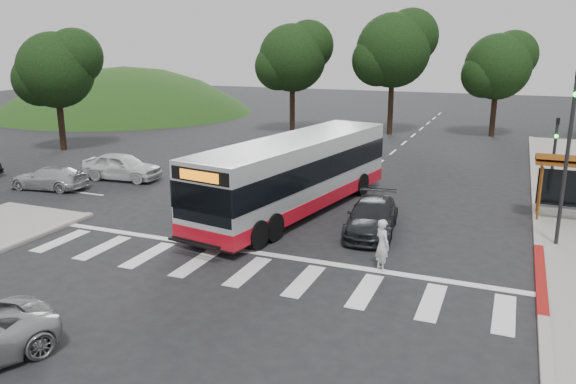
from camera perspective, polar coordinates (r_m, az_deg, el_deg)
The scene contains 16 objects.
ground at distance 23.18m, azimuth 1.37°, elevation -3.64°, with size 140.00×140.00×0.00m, color black.
curb_east at distance 29.49m, azimuth 23.82°, elevation -0.72°, with size 0.30×40.00×0.15m, color #9E9991.
curb_east_red at distance 19.97m, azimuth 24.27°, elevation -7.89°, with size 0.32×6.00×0.15m, color maroon.
hillside_nw at distance 64.76m, azimuth -16.05°, elevation 7.75°, with size 44.00×44.00×10.00m, color #143812.
crosswalk_ladder at distance 18.88m, azimuth -4.10°, elevation -8.06°, with size 18.00×2.60×0.01m, color silver.
traffic_signal_ne_tall at distance 22.40m, azimuth 26.62°, elevation 4.36°, with size 0.18×0.37×6.50m.
traffic_signal_ne_short at distance 29.51m, azimuth 25.44°, elevation 3.90°, with size 0.18×0.37×4.00m.
tree_north_a at distance 47.63m, azimuth 10.76°, elevation 14.07°, with size 6.60×6.15×10.17m.
tree_north_b at distance 48.68m, azimuth 20.62°, elevation 11.93°, with size 5.72×5.33×8.43m.
tree_north_c at distance 48.02m, azimuth 0.56°, elevation 13.57°, with size 6.16×5.74×9.30m.
tree_west_a at distance 42.70m, azimuth -22.40°, elevation 11.49°, with size 5.72×5.33×8.43m.
transit_bus at distance 24.98m, azimuth 0.81°, elevation 1.69°, with size 2.79×12.87×3.32m, color silver, non-canonical shape.
pedestrian at distance 18.94m, azimuth 9.56°, elevation -5.31°, with size 0.65×0.42×1.77m, color silver.
dark_sedan at distance 22.63m, azimuth 8.52°, elevation -2.50°, with size 1.86×4.56×1.32m, color #222427.
west_car_white at distance 32.48m, azimuth -16.52°, elevation 2.51°, with size 1.78×4.43×1.51m, color silver.
west_car_silver at distance 31.69m, azimuth -23.11°, elevation 1.33°, with size 1.67×4.10×1.19m, color #B9BCBE.
Camera 1 is at (7.79, -20.56, 7.34)m, focal length 35.00 mm.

